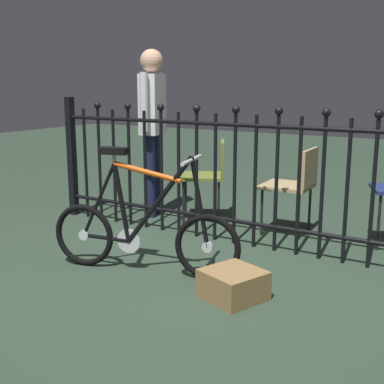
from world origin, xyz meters
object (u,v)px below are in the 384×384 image
Objects in this scene: display_crate at (233,284)px; person_visitor at (152,118)px; chair_tan at (295,181)px; chair_olive at (209,171)px; bicycle at (143,231)px.

person_visitor is at bearing 139.13° from display_crate.
display_crate is at bearing -83.48° from chair_tan.
chair_olive is at bearing 14.22° from person_visitor.
bicycle is 0.83× the size of person_visitor.
chair_olive is 0.78m from person_visitor.
bicycle is 1.77m from person_visitor.
bicycle is 1.59m from chair_tan.
chair_tan is (0.90, -0.04, -0.00)m from chair_olive.
display_crate is at bearing -40.87° from person_visitor.
chair_tan is at bearing 68.29° from bicycle.
chair_tan is at bearing -2.44° from chair_olive.
person_visitor is (-1.48, -0.11, 0.51)m from chair_tan.
person_visitor is 4.87× the size of display_crate.
chair_tan is 0.47× the size of person_visitor.
bicycle is at bearing 174.89° from display_crate.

